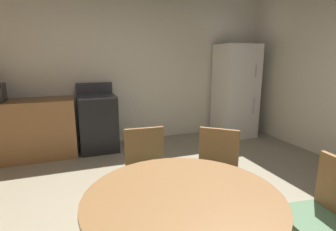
% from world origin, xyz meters
% --- Properties ---
extents(wall_back, '(5.98, 0.12, 2.70)m').
position_xyz_m(wall_back, '(0.00, 2.94, 1.35)').
color(wall_back, silver).
rests_on(wall_back, ground).
extents(kitchen_counter, '(1.90, 0.60, 0.90)m').
position_xyz_m(kitchen_counter, '(-1.74, 2.54, 0.45)').
color(kitchen_counter, olive).
rests_on(kitchen_counter, ground).
extents(oven_range, '(0.60, 0.60, 1.10)m').
position_xyz_m(oven_range, '(-0.44, 2.54, 0.47)').
color(oven_range, black).
rests_on(oven_range, ground).
extents(refrigerator, '(0.68, 0.68, 1.76)m').
position_xyz_m(refrigerator, '(2.16, 2.49, 0.88)').
color(refrigerator, white).
rests_on(refrigerator, ground).
extents(dining_table, '(1.16, 1.16, 0.76)m').
position_xyz_m(dining_table, '(-0.26, -0.59, 0.60)').
color(dining_table, olive).
rests_on(dining_table, ground).
extents(chair_east, '(0.44, 0.44, 0.87)m').
position_xyz_m(chair_east, '(0.73, -0.70, 0.50)').
color(chair_east, olive).
rests_on(chair_east, ground).
extents(chair_north, '(0.42, 0.42, 0.87)m').
position_xyz_m(chair_north, '(-0.20, 0.41, 0.50)').
color(chair_north, olive).
rests_on(chair_north, ground).
extents(chair_northeast, '(0.56, 0.56, 0.87)m').
position_xyz_m(chair_northeast, '(0.40, 0.17, 0.50)').
color(chair_northeast, olive).
rests_on(chair_northeast, ground).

